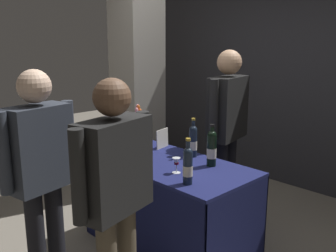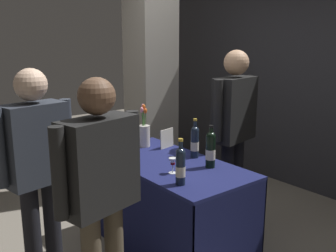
# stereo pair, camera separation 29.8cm
# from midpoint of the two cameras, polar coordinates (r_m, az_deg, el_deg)

# --- Properties ---
(ground_plane) EXTENTS (12.00, 12.00, 0.00)m
(ground_plane) POSITION_cam_midpoint_polar(r_m,az_deg,el_deg) (3.39, -2.65, -18.12)
(ground_plane) COLOR gray
(back_partition) EXTENTS (7.11, 0.12, 3.12)m
(back_partition) POSITION_cam_midpoint_polar(r_m,az_deg,el_deg) (4.62, 18.00, 9.98)
(back_partition) COLOR #2D2D33
(back_partition) RESTS_ON ground_plane
(concrete_pillar) EXTENTS (0.48, 0.48, 3.15)m
(concrete_pillar) POSITION_cam_midpoint_polar(r_m,az_deg,el_deg) (4.49, -6.72, 10.59)
(concrete_pillar) COLOR gray
(concrete_pillar) RESTS_ON ground_plane
(tasting_table) EXTENTS (1.44, 0.72, 0.78)m
(tasting_table) POSITION_cam_midpoint_polar(r_m,az_deg,el_deg) (3.15, -2.75, -9.77)
(tasting_table) COLOR #191E51
(tasting_table) RESTS_ON ground_plane
(featured_wine_bottle) EXTENTS (0.08, 0.08, 0.34)m
(featured_wine_bottle) POSITION_cam_midpoint_polar(r_m,az_deg,el_deg) (3.17, -10.55, -2.33)
(featured_wine_bottle) COLOR #192333
(featured_wine_bottle) RESTS_ON tasting_table
(display_bottle_0) EXTENTS (0.07, 0.07, 0.33)m
(display_bottle_0) POSITION_cam_midpoint_polar(r_m,az_deg,el_deg) (2.56, -0.30, -6.04)
(display_bottle_0) COLOR #192333
(display_bottle_0) RESTS_ON tasting_table
(display_bottle_1) EXTENTS (0.07, 0.07, 0.34)m
(display_bottle_1) POSITION_cam_midpoint_polar(r_m,az_deg,el_deg) (3.15, 1.16, -2.29)
(display_bottle_1) COLOR #192333
(display_bottle_1) RESTS_ON tasting_table
(display_bottle_2) EXTENTS (0.07, 0.07, 0.32)m
(display_bottle_2) POSITION_cam_midpoint_polar(r_m,az_deg,el_deg) (3.36, -11.81, -1.70)
(display_bottle_2) COLOR black
(display_bottle_2) RESTS_ON tasting_table
(display_bottle_3) EXTENTS (0.08, 0.08, 0.34)m
(display_bottle_3) POSITION_cam_midpoint_polar(r_m,az_deg,el_deg) (2.93, 3.80, -3.38)
(display_bottle_3) COLOR black
(display_bottle_3) RESTS_ON tasting_table
(wine_glass_near_vendor) EXTENTS (0.06, 0.06, 0.12)m
(wine_glass_near_vendor) POSITION_cam_midpoint_polar(r_m,az_deg,el_deg) (2.78, -1.79, -5.60)
(wine_glass_near_vendor) COLOR silver
(wine_glass_near_vendor) RESTS_ON tasting_table
(flower_vase) EXTENTS (0.11, 0.11, 0.40)m
(flower_vase) POSITION_cam_midpoint_polar(r_m,az_deg,el_deg) (3.47, -6.92, -1.28)
(flower_vase) COLOR silver
(flower_vase) RESTS_ON tasting_table
(brochure_stand) EXTENTS (0.05, 0.18, 0.18)m
(brochure_stand) POSITION_cam_midpoint_polar(r_m,az_deg,el_deg) (3.44, -3.36, -1.96)
(brochure_stand) COLOR silver
(brochure_stand) RESTS_ON tasting_table
(vendor_presenter) EXTENTS (0.30, 0.63, 1.67)m
(vendor_presenter) POSITION_cam_midpoint_polar(r_m,az_deg,el_deg) (3.55, 6.70, 0.88)
(vendor_presenter) COLOR black
(vendor_presenter) RESTS_ON ground_plane
(taster_foreground_right) EXTENTS (0.28, 0.57, 1.58)m
(taster_foreground_right) POSITION_cam_midpoint_polar(r_m,az_deg,el_deg) (2.66, -22.01, -5.74)
(taster_foreground_right) COLOR black
(taster_foreground_right) RESTS_ON ground_plane
(taster_foreground_left) EXTENTS (0.31, 0.61, 1.55)m
(taster_foreground_left) POSITION_cam_midpoint_polar(r_m,az_deg,el_deg) (2.21, -12.01, -9.04)
(taster_foreground_left) COLOR #4C4233
(taster_foreground_left) RESTS_ON ground_plane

